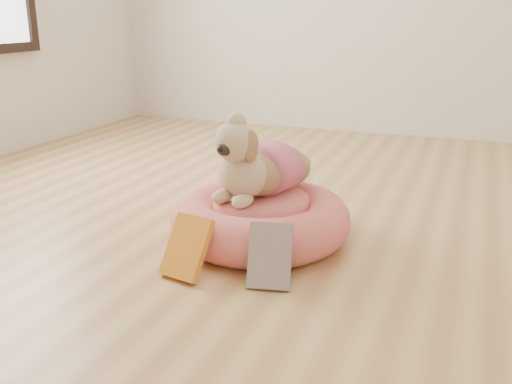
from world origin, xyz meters
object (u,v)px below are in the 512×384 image
(pet_bed, at_px, (260,219))
(book_yellow, at_px, (187,248))
(dog, at_px, (258,151))
(book_white, at_px, (270,256))

(pet_bed, relative_size, book_yellow, 3.18)
(pet_bed, height_order, book_yellow, book_yellow)
(book_yellow, bearing_deg, dog, 85.70)
(book_yellow, bearing_deg, book_white, 16.75)
(pet_bed, height_order, dog, dog)
(pet_bed, xyz_separation_m, book_white, (0.17, -0.36, 0.02))
(dog, distance_m, book_yellow, 0.50)
(dog, relative_size, book_yellow, 2.14)
(pet_bed, distance_m, book_yellow, 0.42)
(pet_bed, bearing_deg, dog, 139.14)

